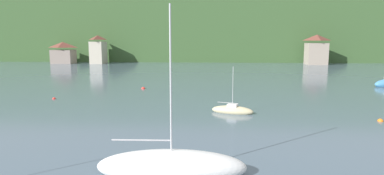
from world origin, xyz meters
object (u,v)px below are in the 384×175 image
shore_building_west (63,53)px  mooring_buoy_near (143,89)px  shore_building_central (316,50)px  mooring_buoy_mid (380,121)px  sailboat_near_0 (171,167)px  sailboat_mid_2 (232,110)px  shore_building_westcentral (98,50)px  mooring_buoy_far (54,99)px

shore_building_west → mooring_buoy_near: size_ratio=11.67×
shore_building_central → mooring_buoy_mid: size_ratio=17.79×
sailboat_near_0 → mooring_buoy_near: size_ratio=17.37×
shore_building_central → sailboat_near_0: size_ratio=0.88×
sailboat_mid_2 → shore_building_westcentral: bearing=136.2°
shore_building_west → sailboat_mid_2: size_ratio=1.32×
shore_building_west → sailboat_near_0: 88.82m
mooring_buoy_mid → shore_building_westcentral: bearing=126.3°
shore_building_westcentral → shore_building_central: bearing=-0.3°
sailboat_mid_2 → mooring_buoy_near: (-12.09, 15.05, -0.26)m
shore_building_west → mooring_buoy_far: shore_building_west is taller
mooring_buoy_near → mooring_buoy_mid: (25.09, -17.65, 0.00)m
shore_building_west → shore_building_westcentral: 10.61m
shore_building_westcentral → mooring_buoy_mid: size_ratio=17.48×
shore_building_central → mooring_buoy_far: shore_building_central is taller
shore_building_west → sailboat_mid_2: bearing=-53.9°
mooring_buoy_far → sailboat_mid_2: bearing=-16.4°
shore_building_westcentral → shore_building_central: (63.39, -0.28, 0.07)m
shore_building_westcentral → mooring_buoy_mid: bearing=-53.7°
sailboat_near_0 → sailboat_mid_2: sailboat_near_0 is taller
shore_building_west → sailboat_near_0: bearing=-61.9°
shore_building_westcentral → mooring_buoy_far: 59.11m
mooring_buoy_mid → mooring_buoy_far: (-34.32, 8.90, 0.00)m
mooring_buoy_near → mooring_buoy_far: (-9.23, -8.75, 0.00)m
shore_building_central → mooring_buoy_near: (-39.91, -48.19, -4.11)m
mooring_buoy_mid → mooring_buoy_near: bearing=144.9°
sailboat_mid_2 → mooring_buoy_mid: (13.00, -2.61, -0.26)m
shore_building_west → sailboat_mid_2: (46.14, -63.21, -2.85)m
mooring_buoy_far → mooring_buoy_mid: bearing=-14.5°
mooring_buoy_near → shore_building_westcentral: bearing=115.9°
sailboat_near_0 → mooring_buoy_far: (-17.04, 21.38, -0.43)m
mooring_buoy_near → mooring_buoy_mid: size_ratio=1.16×
sailboat_mid_2 → mooring_buoy_near: sailboat_mid_2 is taller
shore_building_central → mooring_buoy_mid: shore_building_central is taller
sailboat_near_0 → mooring_buoy_near: sailboat_near_0 is taller
sailboat_mid_2 → mooring_buoy_far: bearing=-179.5°
sailboat_mid_2 → mooring_buoy_far: sailboat_mid_2 is taller
mooring_buoy_near → mooring_buoy_mid: bearing=-35.1°
shore_building_west → shore_building_westcentral: (10.57, 0.30, 0.93)m
sailboat_mid_2 → mooring_buoy_far: size_ratio=12.11×
sailboat_near_0 → mooring_buoy_mid: sailboat_near_0 is taller
mooring_buoy_near → mooring_buoy_far: size_ratio=1.37×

